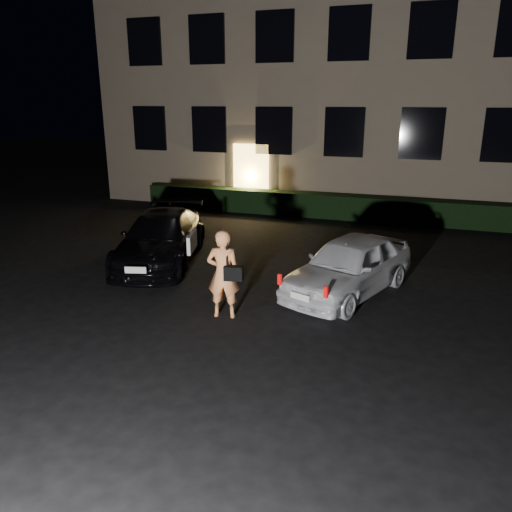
% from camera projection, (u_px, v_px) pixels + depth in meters
% --- Properties ---
extents(ground, '(80.00, 80.00, 0.00)m').
position_uv_depth(ground, '(232.00, 348.00, 8.61)').
color(ground, black).
rests_on(ground, ground).
extents(building, '(20.00, 8.11, 12.00)m').
position_uv_depth(building, '(364.00, 51.00, 20.34)').
color(building, '#756753').
rests_on(building, ground).
extents(hedge, '(15.00, 0.70, 0.85)m').
position_uv_depth(hedge, '(338.00, 206.00, 17.96)').
color(hedge, black).
rests_on(hedge, ground).
extents(sedan, '(2.93, 4.78, 1.29)m').
position_uv_depth(sedan, '(161.00, 238.00, 13.01)').
color(sedan, black).
rests_on(sedan, ground).
extents(hatch, '(2.77, 4.06, 1.28)m').
position_uv_depth(hatch, '(349.00, 266.00, 10.88)').
color(hatch, white).
rests_on(hatch, ground).
extents(man, '(0.79, 0.54, 1.77)m').
position_uv_depth(man, '(224.00, 274.00, 9.63)').
color(man, '#FF9B59').
rests_on(man, ground).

